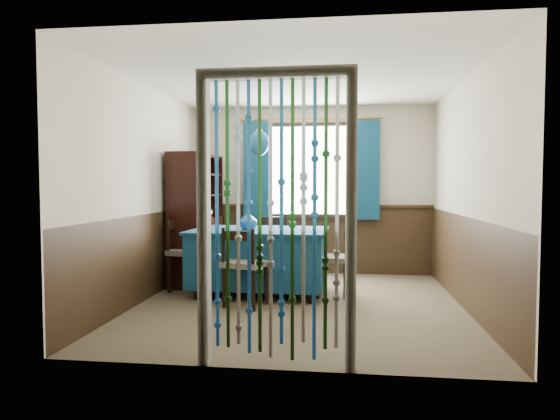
# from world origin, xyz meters

# --- Properties ---
(floor) EXTENTS (4.00, 4.00, 0.00)m
(floor) POSITION_xyz_m (0.00, 0.00, 0.00)
(floor) COLOR brown
(floor) RESTS_ON ground
(ceiling) EXTENTS (4.00, 4.00, 0.00)m
(ceiling) POSITION_xyz_m (0.00, 0.00, 2.50)
(ceiling) COLOR silver
(ceiling) RESTS_ON ground
(wall_back) EXTENTS (3.60, 0.00, 3.60)m
(wall_back) POSITION_xyz_m (0.00, 2.00, 1.25)
(wall_back) COLOR beige
(wall_back) RESTS_ON ground
(wall_front) EXTENTS (3.60, 0.00, 3.60)m
(wall_front) POSITION_xyz_m (0.00, -2.00, 1.25)
(wall_front) COLOR beige
(wall_front) RESTS_ON ground
(wall_left) EXTENTS (0.00, 4.00, 4.00)m
(wall_left) POSITION_xyz_m (-1.80, 0.00, 1.25)
(wall_left) COLOR beige
(wall_left) RESTS_ON ground
(wall_right) EXTENTS (0.00, 4.00, 4.00)m
(wall_right) POSITION_xyz_m (1.80, 0.00, 1.25)
(wall_right) COLOR beige
(wall_right) RESTS_ON ground
(wainscot_back) EXTENTS (3.60, 0.00, 3.60)m
(wainscot_back) POSITION_xyz_m (0.00, 1.99, 0.50)
(wainscot_back) COLOR #332213
(wainscot_back) RESTS_ON ground
(wainscot_front) EXTENTS (3.60, 0.00, 3.60)m
(wainscot_front) POSITION_xyz_m (0.00, -1.99, 0.50)
(wainscot_front) COLOR #332213
(wainscot_front) RESTS_ON ground
(wainscot_left) EXTENTS (0.00, 4.00, 4.00)m
(wainscot_left) POSITION_xyz_m (-1.79, 0.00, 0.50)
(wainscot_left) COLOR #332213
(wainscot_left) RESTS_ON ground
(wainscot_right) EXTENTS (0.00, 4.00, 4.00)m
(wainscot_right) POSITION_xyz_m (1.79, 0.00, 0.50)
(wainscot_right) COLOR #332213
(wainscot_right) RESTS_ON ground
(window) EXTENTS (1.32, 0.12, 1.42)m
(window) POSITION_xyz_m (0.00, 1.95, 1.55)
(window) COLOR black
(window) RESTS_ON wall_back
(doorway) EXTENTS (1.16, 0.12, 2.18)m
(doorway) POSITION_xyz_m (0.00, -1.94, 1.05)
(doorway) COLOR silver
(doorway) RESTS_ON ground
(dining_table) EXTENTS (1.67, 1.17, 0.79)m
(dining_table) POSITION_xyz_m (-0.53, 0.48, 0.46)
(dining_table) COLOR navy
(dining_table) RESTS_ON floor
(chair_near) EXTENTS (0.53, 0.51, 0.88)m
(chair_near) POSITION_xyz_m (-0.59, -0.20, 0.47)
(chair_near) COLOR black
(chair_near) RESTS_ON floor
(chair_far) EXTENTS (0.48, 0.46, 0.92)m
(chair_far) POSITION_xyz_m (-0.49, 1.19, 0.49)
(chair_far) COLOR black
(chair_far) RESTS_ON floor
(chair_left) EXTENTS (0.51, 0.53, 0.92)m
(chair_left) POSITION_xyz_m (-1.47, 0.54, 0.49)
(chair_left) COLOR black
(chair_left) RESTS_ON floor
(chair_right) EXTENTS (0.41, 0.43, 0.85)m
(chair_right) POSITION_xyz_m (0.39, 0.46, 0.45)
(chair_right) COLOR black
(chair_right) RESTS_ON floor
(sideboard) EXTENTS (0.49, 1.35, 1.76)m
(sideboard) POSITION_xyz_m (-1.55, 1.20, 0.61)
(sideboard) COLOR black
(sideboard) RESTS_ON floor
(pendant_lamp) EXTENTS (0.24, 0.24, 0.81)m
(pendant_lamp) POSITION_xyz_m (-0.53, 0.48, 1.85)
(pendant_lamp) COLOR olive
(pendant_lamp) RESTS_ON ceiling
(vase_table) EXTENTS (0.21, 0.21, 0.21)m
(vase_table) POSITION_xyz_m (-0.66, 0.40, 0.90)
(vase_table) COLOR #134C87
(vase_table) RESTS_ON dining_table
(bowl_shelf) EXTENTS (0.24, 0.24, 0.05)m
(bowl_shelf) POSITION_xyz_m (-1.49, 0.99, 1.23)
(bowl_shelf) COLOR beige
(bowl_shelf) RESTS_ON sideboard
(vase_sideboard) EXTENTS (0.16, 0.16, 0.17)m
(vase_sideboard) POSITION_xyz_m (-1.49, 1.57, 0.96)
(vase_sideboard) COLOR beige
(vase_sideboard) RESTS_ON sideboard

